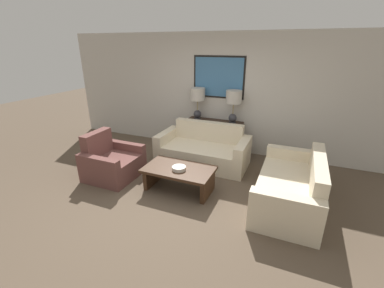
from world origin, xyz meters
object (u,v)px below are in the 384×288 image
at_px(coffee_table, 179,174).
at_px(decorative_bowl, 179,168).
at_px(console_table, 214,136).
at_px(couch_by_back_wall, 203,150).
at_px(table_lamp_right, 234,101).
at_px(table_lamp_left, 198,98).
at_px(couch_by_side, 292,187).
at_px(armchair_near_back_wall, 112,162).

relative_size(coffee_table, decorative_bowl, 5.04).
relative_size(console_table, couch_by_back_wall, 0.69).
distance_m(table_lamp_right, coffee_table, 2.15).
distance_m(console_table, table_lamp_right, 0.97).
bearing_deg(coffee_table, table_lamp_left, 102.57).
bearing_deg(table_lamp_right, couch_by_back_wall, -121.12).
relative_size(table_lamp_right, couch_by_back_wall, 0.38).
height_order(table_lamp_right, couch_by_side, table_lamp_right).
xyz_separation_m(table_lamp_left, couch_by_back_wall, (0.42, -0.70, -0.97)).
bearing_deg(console_table, couch_by_back_wall, -90.00).
relative_size(table_lamp_right, armchair_near_back_wall, 0.77).
relative_size(table_lamp_right, decorative_bowl, 3.06).
bearing_deg(armchair_near_back_wall, console_table, 54.02).
bearing_deg(table_lamp_right, armchair_near_back_wall, -133.34).
bearing_deg(coffee_table, console_table, 90.04).
xyz_separation_m(console_table, couch_by_back_wall, (0.00, -0.70, -0.09)).
bearing_deg(couch_by_side, couch_by_back_wall, 154.26).
relative_size(table_lamp_left, couch_by_side, 0.38).
xyz_separation_m(console_table, table_lamp_left, (-0.42, 0.00, 0.87)).
bearing_deg(decorative_bowl, table_lamp_left, 103.01).
xyz_separation_m(couch_by_back_wall, decorative_bowl, (0.03, -1.25, 0.17)).
height_order(couch_by_side, coffee_table, couch_by_side).
xyz_separation_m(couch_by_side, decorative_bowl, (-1.78, -0.38, 0.17)).
relative_size(coffee_table, armchair_near_back_wall, 1.26).
bearing_deg(table_lamp_left, table_lamp_right, 0.00).
xyz_separation_m(couch_by_back_wall, couch_by_side, (1.81, -0.87, 0.00)).
xyz_separation_m(table_lamp_right, couch_by_side, (1.39, -1.57, -0.97)).
bearing_deg(table_lamp_right, decorative_bowl, -101.33).
distance_m(table_lamp_left, couch_by_side, 2.89).
distance_m(coffee_table, armchair_near_back_wall, 1.40).
distance_m(couch_by_back_wall, decorative_bowl, 1.26).
bearing_deg(table_lamp_left, coffee_table, -77.43).
bearing_deg(table_lamp_left, couch_by_side, -35.12).
distance_m(console_table, armchair_near_back_wall, 2.39).
distance_m(couch_by_side, armchair_near_back_wall, 3.23).
bearing_deg(armchair_near_back_wall, table_lamp_right, 46.66).
distance_m(table_lamp_left, coffee_table, 2.15).
distance_m(table_lamp_left, decorative_bowl, 2.16).
distance_m(table_lamp_left, table_lamp_right, 0.84).
relative_size(table_lamp_right, couch_by_side, 0.38).
height_order(table_lamp_right, couch_by_back_wall, table_lamp_right).
xyz_separation_m(table_lamp_left, couch_by_side, (2.23, -1.57, -0.97)).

